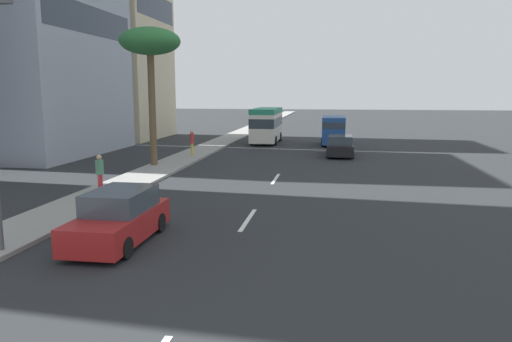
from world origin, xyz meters
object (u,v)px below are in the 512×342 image
(car_lead, at_px, (119,218))
(van_fourth, at_px, (334,129))
(minibus_second, at_px, (267,124))
(pedestrian_near_lamp, at_px, (192,141))
(car_third, at_px, (340,146))
(palm_tree, at_px, (150,45))
(pedestrian_mid_block, at_px, (100,172))

(car_lead, distance_m, van_fourth, 30.65)
(minibus_second, bearing_deg, pedestrian_near_lamp, -19.92)
(car_lead, xyz_separation_m, car_third, (22.36, -7.12, -0.05))
(car_lead, distance_m, pedestrian_near_lamp, 20.34)
(car_third, relative_size, van_fourth, 0.95)
(car_lead, xyz_separation_m, pedestrian_near_lamp, (20.03, 3.55, 0.37))
(van_fourth, height_order, pedestrian_near_lamp, van_fourth)
(car_third, relative_size, pedestrian_near_lamp, 2.50)
(minibus_second, distance_m, palm_tree, 17.70)
(minibus_second, bearing_deg, pedestrian_mid_block, -9.95)
(minibus_second, relative_size, palm_tree, 0.81)
(pedestrian_near_lamp, distance_m, pedestrian_mid_block, 13.58)
(car_third, height_order, van_fourth, van_fourth)
(pedestrian_mid_block, bearing_deg, car_lead, -142.63)
(pedestrian_near_lamp, bearing_deg, car_lead, -25.29)
(pedestrian_mid_block, xyz_separation_m, palm_tree, (8.58, 0.69, 6.44))
(car_lead, height_order, pedestrian_near_lamp, pedestrian_near_lamp)
(minibus_second, relative_size, car_third, 1.52)
(minibus_second, xyz_separation_m, pedestrian_near_lamp, (-10.96, 3.97, -0.60))
(pedestrian_near_lamp, height_order, pedestrian_mid_block, pedestrian_near_lamp)
(car_lead, height_order, van_fourth, van_fourth)
(minibus_second, bearing_deg, palm_tree, -17.39)
(minibus_second, bearing_deg, car_third, 37.84)
(minibus_second, height_order, van_fourth, minibus_second)
(car_lead, xyz_separation_m, palm_tree, (15.03, 4.58, 6.77))
(van_fourth, height_order, palm_tree, palm_tree)
(minibus_second, xyz_separation_m, palm_tree, (-15.96, 5.00, 5.80))
(pedestrian_near_lamp, bearing_deg, palm_tree, -46.94)
(car_third, relative_size, palm_tree, 0.53)
(pedestrian_mid_block, bearing_deg, car_third, -28.37)
(car_lead, xyz_separation_m, pedestrian_mid_block, (6.45, 3.88, 0.33))
(minibus_second, distance_m, pedestrian_mid_block, 24.92)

